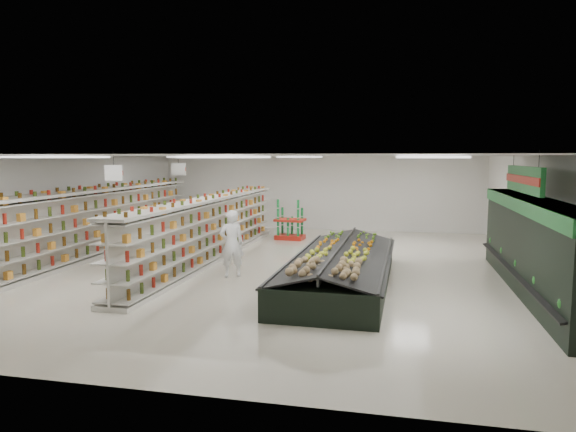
% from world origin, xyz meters
% --- Properties ---
extents(floor, '(16.00, 16.00, 0.00)m').
position_xyz_m(floor, '(0.00, 0.00, 0.00)').
color(floor, beige).
rests_on(floor, ground).
extents(ceiling, '(14.00, 16.00, 0.02)m').
position_xyz_m(ceiling, '(0.00, 0.00, 3.20)').
color(ceiling, white).
rests_on(ceiling, wall_back).
extents(wall_back, '(14.00, 0.02, 3.20)m').
position_xyz_m(wall_back, '(0.00, 8.00, 1.60)').
color(wall_back, silver).
rests_on(wall_back, floor).
extents(wall_front, '(14.00, 0.02, 3.20)m').
position_xyz_m(wall_front, '(0.00, -8.00, 1.60)').
color(wall_front, silver).
rests_on(wall_front, floor).
extents(wall_left, '(0.02, 16.00, 3.20)m').
position_xyz_m(wall_left, '(-7.00, 0.00, 1.60)').
color(wall_left, silver).
rests_on(wall_left, floor).
extents(wall_right, '(0.02, 16.00, 3.20)m').
position_xyz_m(wall_right, '(7.00, 0.00, 1.60)').
color(wall_right, silver).
rests_on(wall_right, floor).
extents(produce_wall_case, '(0.93, 8.00, 2.20)m').
position_xyz_m(produce_wall_case, '(6.53, -1.50, 1.24)').
color(produce_wall_case, black).
rests_on(produce_wall_case, floor).
extents(aisle_sign_near, '(0.52, 0.06, 0.75)m').
position_xyz_m(aisle_sign_near, '(-3.80, -2.00, 2.75)').
color(aisle_sign_near, white).
rests_on(aisle_sign_near, ceiling).
extents(aisle_sign_far, '(0.52, 0.06, 0.75)m').
position_xyz_m(aisle_sign_far, '(-3.80, 2.00, 2.75)').
color(aisle_sign_far, white).
rests_on(aisle_sign_far, ceiling).
extents(hortifruti_banner, '(0.12, 3.20, 0.95)m').
position_xyz_m(hortifruti_banner, '(6.25, -1.50, 2.65)').
color(hortifruti_banner, '#1D702E').
rests_on(hortifruti_banner, ceiling).
extents(gondola_left, '(1.05, 12.40, 2.15)m').
position_xyz_m(gondola_left, '(-6.07, 0.50, 0.99)').
color(gondola_left, silver).
rests_on(gondola_left, floor).
extents(gondola_center, '(0.97, 11.13, 1.93)m').
position_xyz_m(gondola_center, '(-2.19, 0.60, 0.88)').
color(gondola_center, silver).
rests_on(gondola_center, floor).
extents(produce_island, '(2.55, 6.73, 1.00)m').
position_xyz_m(produce_island, '(2.09, -1.62, 0.45)').
color(produce_island, black).
rests_on(produce_island, floor).
extents(soda_endcap, '(1.17, 0.85, 1.42)m').
position_xyz_m(soda_endcap, '(-0.60, 5.02, 0.69)').
color(soda_endcap, '#B31F14').
rests_on(soda_endcap, floor).
extents(shopper_main, '(0.78, 0.70, 1.79)m').
position_xyz_m(shopper_main, '(-0.81, -1.41, 0.89)').
color(shopper_main, white).
rests_on(shopper_main, floor).
extents(shopper_background, '(0.74, 0.93, 1.68)m').
position_xyz_m(shopper_background, '(-3.20, 5.00, 0.84)').
color(shopper_background, tan).
rests_on(shopper_background, floor).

